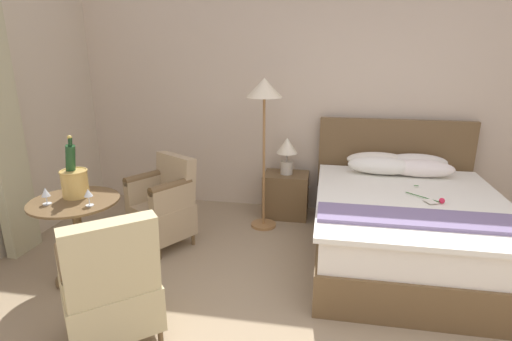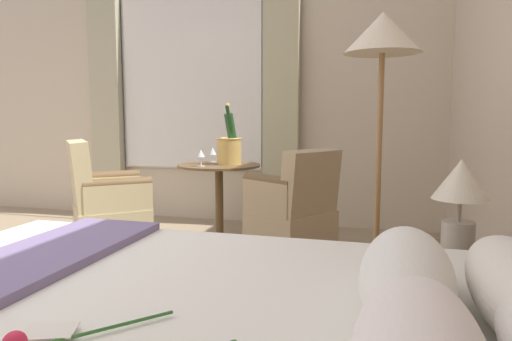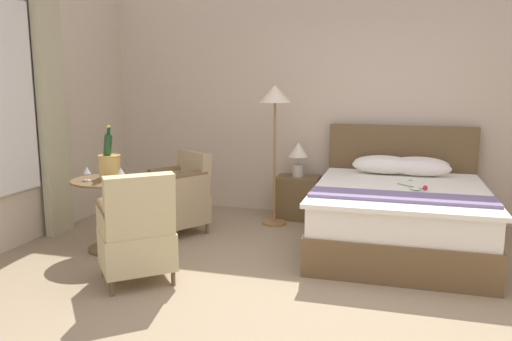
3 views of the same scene
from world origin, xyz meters
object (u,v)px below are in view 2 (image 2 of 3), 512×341
at_px(champagne_bucket, 229,147).
at_px(armchair_by_window, 294,214).
at_px(floor_lamp_brass, 382,63).
at_px(armchair_facing_bed, 106,209).
at_px(nightstand, 454,310).
at_px(wine_glass_near_bucket, 213,152).
at_px(wine_glass_near_edge, 201,154).
at_px(bedside_lamp, 460,193).
at_px(side_table_round, 219,198).

relative_size(champagne_bucket, armchair_by_window, 0.58).
height_order(floor_lamp_brass, armchair_facing_bed, floor_lamp_brass).
distance_m(nightstand, floor_lamp_brass, 1.20).
bearing_deg(wine_glass_near_bucket, wine_glass_near_edge, 4.86).
bearing_deg(wine_glass_near_bucket, bedside_lamp, 46.29).
bearing_deg(armchair_facing_bed, champagne_bucket, 132.91).
height_order(wine_glass_near_edge, armchair_facing_bed, armchair_facing_bed).
relative_size(champagne_bucket, wine_glass_near_bucket, 3.81).
height_order(floor_lamp_brass, wine_glass_near_edge, floor_lamp_brass).
distance_m(wine_glass_near_bucket, wine_glass_near_edge, 0.35).
relative_size(nightstand, wine_glass_near_bucket, 3.93).
distance_m(side_table_round, champagne_bucket, 0.46).
height_order(bedside_lamp, side_table_round, bedside_lamp).
bearing_deg(floor_lamp_brass, nightstand, 58.83).
relative_size(nightstand, armchair_facing_bed, 0.56).
relative_size(floor_lamp_brass, champagne_bucket, 3.11).
bearing_deg(side_table_round, armchair_facing_bed, -45.16).
distance_m(wine_glass_near_edge, armchair_facing_bed, 0.87).
distance_m(armchair_by_window, armchair_facing_bed, 1.45).
xyz_separation_m(floor_lamp_brass, side_table_round, (-1.36, -1.34, -0.96)).
bearing_deg(armchair_facing_bed, wine_glass_near_bucket, 145.88).
bearing_deg(champagne_bucket, nightstand, 45.00).
distance_m(champagne_bucket, armchair_facing_bed, 1.14).
height_order(floor_lamp_brass, wine_glass_near_bucket, floor_lamp_brass).
distance_m(floor_lamp_brass, wine_glass_near_bucket, 2.18).
bearing_deg(side_table_round, champagne_bucket, 112.18).
bearing_deg(wine_glass_near_edge, armchair_by_window, 73.29).
relative_size(wine_glass_near_edge, armchair_by_window, 0.15).
bearing_deg(armchair_facing_bed, side_table_round, 134.84).
bearing_deg(floor_lamp_brass, armchair_facing_bed, -108.51).
bearing_deg(bedside_lamp, armchair_by_window, -140.00).
distance_m(nightstand, wine_glass_near_edge, 2.32).
xyz_separation_m(bedside_lamp, armchair_facing_bed, (-0.89, -2.37, -0.38)).
distance_m(side_table_round, armchair_by_window, 0.87).
relative_size(wine_glass_near_bucket, armchair_facing_bed, 0.14).
distance_m(side_table_round, armchair_facing_bed, 0.97).
bearing_deg(side_table_round, floor_lamp_brass, 44.62).
height_order(nightstand, wine_glass_near_bucket, wine_glass_near_bucket).
bearing_deg(bedside_lamp, floor_lamp_brass, -121.16).
xyz_separation_m(floor_lamp_brass, champagne_bucket, (-1.39, -1.26, -0.52)).
bearing_deg(armchair_by_window, champagne_bucket, -126.00).
bearing_deg(bedside_lamp, wine_glass_near_bucket, -133.71).
bearing_deg(wine_glass_near_bucket, armchair_facing_bed, -34.12).
bearing_deg(champagne_bucket, side_table_round, -67.82).
bearing_deg(wine_glass_near_bucket, champagne_bucket, 58.80).
height_order(champagne_bucket, wine_glass_near_bucket, champagne_bucket).
distance_m(wine_glass_near_bucket, armchair_by_window, 1.13).
relative_size(nightstand, side_table_round, 0.75).
bearing_deg(bedside_lamp, wine_glass_near_edge, -127.72).
height_order(nightstand, floor_lamp_brass, floor_lamp_brass).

